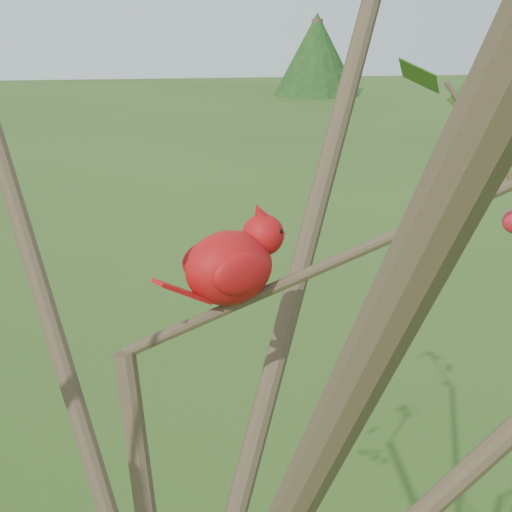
{
  "coord_description": "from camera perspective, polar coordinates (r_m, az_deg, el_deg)",
  "views": [
    {
      "loc": [
        -0.08,
        -1.03,
        2.43
      ],
      "look_at": [
        0.16,
        0.11,
        2.09
      ],
      "focal_mm": 55.0,
      "sensor_mm": 36.0,
      "label": 1
    }
  ],
  "objects": [
    {
      "name": "distant_trees",
      "position": [
        25.12,
        -10.4,
        13.44
      ],
      "size": [
        43.5,
        10.19,
        3.03
      ],
      "color": "#3B2D20",
      "rests_on": "ground"
    },
    {
      "name": "cardinal",
      "position": [
        1.19,
        -1.66,
        -0.51
      ],
      "size": [
        0.23,
        0.16,
        0.16
      ],
      "rotation": [
        0.0,
        0.0,
        0.42
      ],
      "color": "#AF0F0F",
      "rests_on": "ground"
    },
    {
      "name": "crabapple_tree",
      "position": [
        1.05,
        -5.6,
        -0.76
      ],
      "size": [
        2.35,
        2.05,
        2.95
      ],
      "color": "#3B2D20",
      "rests_on": "ground"
    }
  ]
}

